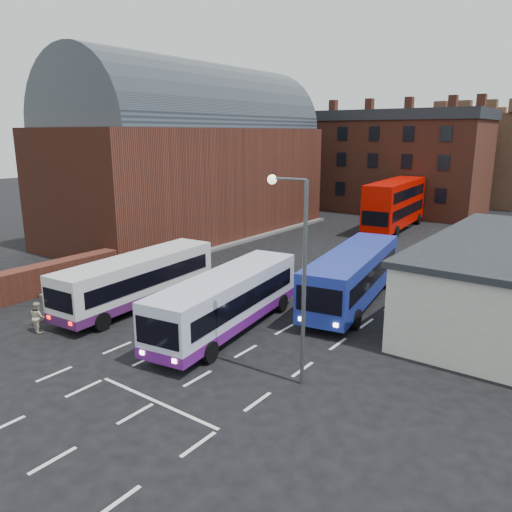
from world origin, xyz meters
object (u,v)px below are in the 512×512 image
Objects in this scene: street_lamp at (298,263)px; bus_red_double at (395,204)px; pedestrian_beige at (38,317)px; bus_blue at (353,273)px; bus_white_outbound at (138,277)px; bus_white_inbound at (227,298)px.

bus_red_double is at bearing 104.99° from street_lamp.
bus_red_double is 36.58m from pedestrian_beige.
street_lamp is at bearing 93.73° from bus_blue.
bus_red_double is 34.36m from street_lamp.
pedestrian_beige is (-10.66, -13.04, -1.05)m from bus_blue.
street_lamp is at bearing -15.54° from bus_white_outbound.
street_lamp is (2.32, -9.85, 3.07)m from bus_blue.
street_lamp is at bearing -155.54° from pedestrian_beige.
bus_blue is at bearing 100.78° from bus_red_double.
bus_white_outbound is 30.87m from bus_red_double.
bus_white_inbound is at bearing 91.27° from bus_red_double.
bus_red_double is at bearing -91.83° from bus_white_inbound.
pedestrian_beige is at bearing 29.29° from bus_white_inbound.
pedestrian_beige is (-7.45, -5.68, -0.94)m from bus_white_inbound.
bus_blue is at bearing 103.24° from street_lamp.
pedestrian_beige is at bearing -103.84° from bus_white_outbound.
bus_white_outbound is at bearing 168.62° from street_lamp.
street_lamp is (8.87, -33.12, 2.27)m from bus_red_double.
bus_red_double is (-6.55, 23.27, 0.80)m from bus_blue.
bus_white_outbound is at bearing -7.37° from bus_white_inbound.
bus_blue is 16.87m from pedestrian_beige.
bus_blue reaches higher than bus_white_inbound.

